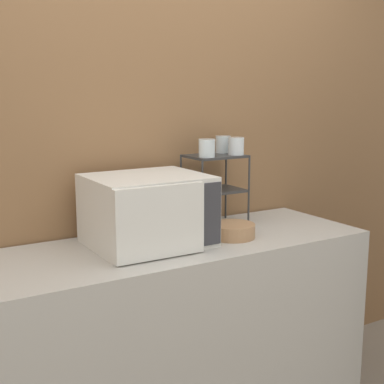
% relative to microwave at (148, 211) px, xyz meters
% --- Properties ---
extents(wall_back, '(8.00, 0.06, 2.60)m').
position_rel_microwave_xyz_m(wall_back, '(0.14, 0.32, 0.24)').
color(wall_back, olive).
rests_on(wall_back, ground_plane).
extents(counter, '(1.74, 0.62, 0.91)m').
position_rel_microwave_xyz_m(counter, '(0.14, -0.03, -0.61)').
color(counter, '#B7B2A8').
rests_on(counter, ground_plane).
extents(microwave, '(0.50, 0.45, 0.30)m').
position_rel_microwave_xyz_m(microwave, '(0.00, 0.00, 0.00)').
color(microwave, silver).
rests_on(microwave, counter).
extents(dish_rack, '(0.28, 0.21, 0.35)m').
position_rel_microwave_xyz_m(dish_rack, '(0.44, 0.14, 0.10)').
color(dish_rack, '#333333').
rests_on(dish_rack, counter).
extents(glass_front_left, '(0.08, 0.08, 0.09)m').
position_rel_microwave_xyz_m(glass_front_left, '(0.36, 0.09, 0.24)').
color(glass_front_left, silver).
rests_on(glass_front_left, dish_rack).
extents(glass_back_right, '(0.08, 0.08, 0.09)m').
position_rel_microwave_xyz_m(glass_back_right, '(0.53, 0.20, 0.24)').
color(glass_back_right, silver).
rests_on(glass_back_right, dish_rack).
extents(glass_front_right, '(0.08, 0.08, 0.09)m').
position_rel_microwave_xyz_m(glass_front_right, '(0.53, 0.09, 0.24)').
color(glass_front_right, silver).
rests_on(glass_front_right, dish_rack).
extents(bowl, '(0.21, 0.21, 0.06)m').
position_rel_microwave_xyz_m(bowl, '(0.38, -0.09, -0.12)').
color(bowl, '#AD7F56').
rests_on(bowl, counter).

